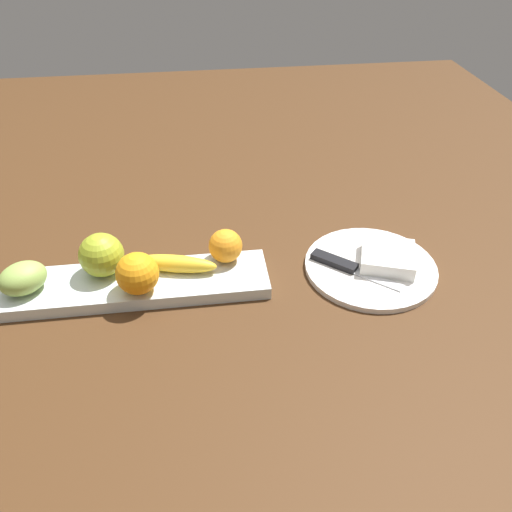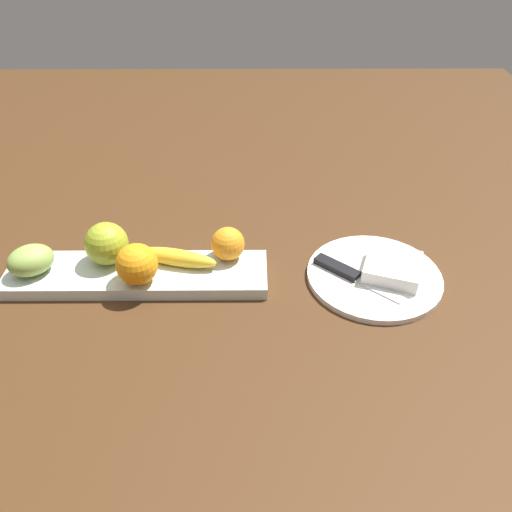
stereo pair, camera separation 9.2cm
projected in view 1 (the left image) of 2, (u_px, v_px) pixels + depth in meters
ground_plane at (116, 278)px, 0.95m from camera, size 2.40×2.40×0.00m
fruit_tray at (136, 284)px, 0.92m from camera, size 0.48×0.12×0.02m
apple at (101, 255)px, 0.91m from camera, size 0.08×0.08×0.08m
banana at (175, 264)px, 0.93m from camera, size 0.16×0.07×0.03m
orange_near_apple at (137, 273)px, 0.87m from camera, size 0.07×0.07×0.07m
orange_near_banana at (226, 246)px, 0.94m from camera, size 0.06×0.06×0.06m
grape_bunch at (23, 278)px, 0.88m from camera, size 0.10×0.10×0.05m
dinner_plate at (370, 267)px, 0.97m from camera, size 0.25×0.25×0.01m
folded_napkin at (388, 257)px, 0.96m from camera, size 0.12×0.12×0.03m
knife at (342, 265)px, 0.96m from camera, size 0.15×0.13×0.01m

